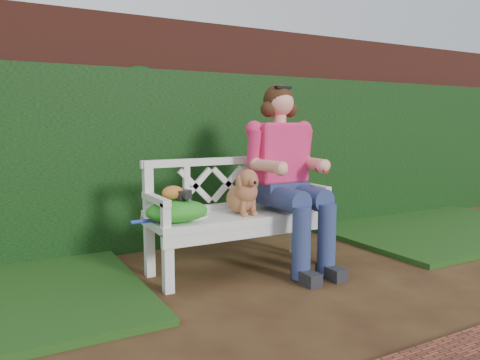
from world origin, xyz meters
TOP-DOWN VIEW (x-y plane):
  - ground at (0.00, 0.00)m, footprint 60.00×60.00m
  - brick_wall at (0.00, 1.90)m, footprint 10.00×0.30m
  - ivy_hedge at (0.00, 1.68)m, footprint 10.00×0.18m
  - grass_right at (2.40, 0.90)m, footprint 2.60×2.00m
  - garden_bench at (-0.26, 0.67)m, footprint 1.64×0.80m
  - seated_woman at (0.14, 0.65)m, footprint 0.97×1.08m
  - dog at (-0.26, 0.63)m, footprint 0.31×0.38m
  - tennis_racket at (-0.76, 0.65)m, footprint 0.66×0.36m
  - green_bag at (-0.83, 0.61)m, footprint 0.49×0.39m
  - camera_item at (-0.78, 0.61)m, footprint 0.13×0.11m
  - baseball_glove at (-0.85, 0.64)m, footprint 0.19×0.16m

SIDE VIEW (x-z plane):
  - ground at x=0.00m, z-range 0.00..0.00m
  - grass_right at x=2.40m, z-range 0.00..0.05m
  - garden_bench at x=-0.26m, z-range 0.00..0.48m
  - tennis_racket at x=-0.76m, z-range 0.48..0.51m
  - green_bag at x=-0.83m, z-range 0.48..0.64m
  - dog at x=-0.26m, z-range 0.48..0.85m
  - camera_item at x=-0.78m, z-range 0.64..0.71m
  - baseball_glove at x=-0.85m, z-range 0.64..0.75m
  - seated_woman at x=0.14m, z-range 0.00..1.57m
  - ivy_hedge at x=0.00m, z-range 0.00..1.70m
  - brick_wall at x=0.00m, z-range 0.00..2.20m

